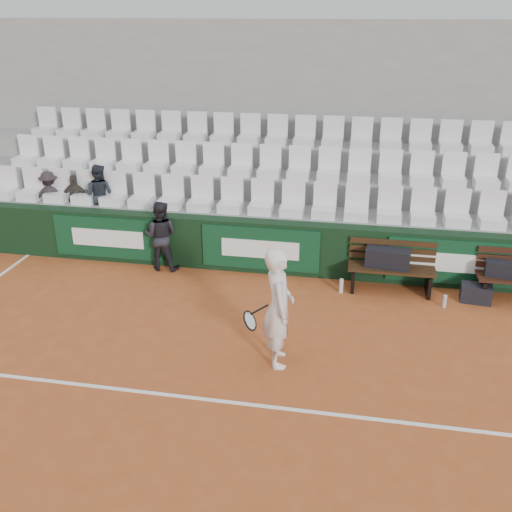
{
  "coord_description": "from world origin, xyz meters",
  "views": [
    {
      "loc": [
        1.48,
        -5.75,
        4.62
      ],
      "look_at": [
        -0.02,
        2.4,
        1.0
      ],
      "focal_mm": 40.0,
      "sensor_mm": 36.0,
      "label": 1
    }
  ],
  "objects_px": {
    "sports_bag_left": "(388,258)",
    "water_bottle_far": "(445,301)",
    "tennis_player": "(278,307)",
    "spectator_a": "(47,175)",
    "sports_bag_right": "(503,269)",
    "spectator_c": "(97,173)",
    "sports_bag_ground": "(476,293)",
    "ball_kid": "(161,236)",
    "water_bottle_near": "(341,286)",
    "bench_left": "(390,279)",
    "spectator_b": "(73,177)"
  },
  "relations": [
    {
      "from": "bench_left",
      "to": "sports_bag_right",
      "type": "height_order",
      "value": "sports_bag_right"
    },
    {
      "from": "sports_bag_left",
      "to": "water_bottle_far",
      "type": "xyz_separation_m",
      "value": [
        0.96,
        -0.5,
        -0.5
      ]
    },
    {
      "from": "tennis_player",
      "to": "water_bottle_far",
      "type": "bearing_deg",
      "value": 39.62
    },
    {
      "from": "bench_left",
      "to": "tennis_player",
      "type": "relative_size",
      "value": 0.86
    },
    {
      "from": "bench_left",
      "to": "tennis_player",
      "type": "distance_m",
      "value": 3.09
    },
    {
      "from": "sports_bag_ground",
      "to": "tennis_player",
      "type": "height_order",
      "value": "tennis_player"
    },
    {
      "from": "sports_bag_left",
      "to": "spectator_c",
      "type": "relative_size",
      "value": 0.61
    },
    {
      "from": "water_bottle_near",
      "to": "spectator_c",
      "type": "distance_m",
      "value": 5.3
    },
    {
      "from": "ball_kid",
      "to": "spectator_a",
      "type": "bearing_deg",
      "value": -17.41
    },
    {
      "from": "spectator_a",
      "to": "spectator_c",
      "type": "distance_m",
      "value": 1.09
    },
    {
      "from": "sports_bag_left",
      "to": "ball_kid",
      "type": "relative_size",
      "value": 0.56
    },
    {
      "from": "sports_bag_right",
      "to": "sports_bag_ground",
      "type": "height_order",
      "value": "sports_bag_right"
    },
    {
      "from": "sports_bag_ground",
      "to": "spectator_a",
      "type": "xyz_separation_m",
      "value": [
        -8.3,
        1.07,
        1.37
      ]
    },
    {
      "from": "ball_kid",
      "to": "spectator_b",
      "type": "height_order",
      "value": "spectator_b"
    },
    {
      "from": "tennis_player",
      "to": "ball_kid",
      "type": "distance_m",
      "value": 3.79
    },
    {
      "from": "sports_bag_right",
      "to": "tennis_player",
      "type": "bearing_deg",
      "value": -143.72
    },
    {
      "from": "spectator_c",
      "to": "spectator_a",
      "type": "bearing_deg",
      "value": 0.22
    },
    {
      "from": "spectator_c",
      "to": "water_bottle_near",
      "type": "bearing_deg",
      "value": 166.99
    },
    {
      "from": "sports_bag_ground",
      "to": "water_bottle_near",
      "type": "bearing_deg",
      "value": -177.74
    },
    {
      "from": "sports_bag_ground",
      "to": "water_bottle_near",
      "type": "distance_m",
      "value": 2.28
    },
    {
      "from": "water_bottle_near",
      "to": "ball_kid",
      "type": "height_order",
      "value": "ball_kid"
    },
    {
      "from": "sports_bag_right",
      "to": "spectator_b",
      "type": "xyz_separation_m",
      "value": [
        -8.13,
        0.94,
        0.92
      ]
    },
    {
      "from": "water_bottle_far",
      "to": "tennis_player",
      "type": "distance_m",
      "value": 3.36
    },
    {
      "from": "sports_bag_left",
      "to": "spectator_c",
      "type": "xyz_separation_m",
      "value": [
        -5.71,
        0.89,
        1.01
      ]
    },
    {
      "from": "sports_bag_ground",
      "to": "bench_left",
      "type": "bearing_deg",
      "value": 174.55
    },
    {
      "from": "water_bottle_near",
      "to": "spectator_a",
      "type": "bearing_deg",
      "value": 169.08
    },
    {
      "from": "spectator_b",
      "to": "spectator_a",
      "type": "bearing_deg",
      "value": -7.31
    },
    {
      "from": "water_bottle_near",
      "to": "spectator_b",
      "type": "relative_size",
      "value": 0.26
    },
    {
      "from": "tennis_player",
      "to": "water_bottle_near",
      "type": "bearing_deg",
      "value": 71.17
    },
    {
      "from": "tennis_player",
      "to": "spectator_c",
      "type": "relative_size",
      "value": 1.41
    },
    {
      "from": "sports_bag_left",
      "to": "spectator_a",
      "type": "bearing_deg",
      "value": 172.51
    },
    {
      "from": "water_bottle_far",
      "to": "tennis_player",
      "type": "height_order",
      "value": "tennis_player"
    },
    {
      "from": "sports_bag_left",
      "to": "water_bottle_far",
      "type": "distance_m",
      "value": 1.19
    },
    {
      "from": "bench_left",
      "to": "ball_kid",
      "type": "bearing_deg",
      "value": 177.58
    },
    {
      "from": "water_bottle_far",
      "to": "spectator_b",
      "type": "relative_size",
      "value": 0.22
    },
    {
      "from": "ball_kid",
      "to": "spectator_a",
      "type": "height_order",
      "value": "spectator_a"
    },
    {
      "from": "sports_bag_ground",
      "to": "water_bottle_far",
      "type": "height_order",
      "value": "sports_bag_ground"
    },
    {
      "from": "water_bottle_near",
      "to": "water_bottle_far",
      "type": "xyz_separation_m",
      "value": [
        1.73,
        -0.23,
        -0.02
      ]
    },
    {
      "from": "tennis_player",
      "to": "sports_bag_left",
      "type": "bearing_deg",
      "value": 58.94
    },
    {
      "from": "sports_bag_ground",
      "to": "spectator_a",
      "type": "height_order",
      "value": "spectator_a"
    },
    {
      "from": "sports_bag_right",
      "to": "spectator_a",
      "type": "distance_m",
      "value": 8.79
    },
    {
      "from": "ball_kid",
      "to": "spectator_a",
      "type": "relative_size",
      "value": 1.3
    },
    {
      "from": "sports_bag_right",
      "to": "water_bottle_far",
      "type": "bearing_deg",
      "value": -154.37
    },
    {
      "from": "water_bottle_near",
      "to": "tennis_player",
      "type": "distance_m",
      "value": 2.55
    },
    {
      "from": "sports_bag_ground",
      "to": "tennis_player",
      "type": "bearing_deg",
      "value": -141.91
    },
    {
      "from": "water_bottle_far",
      "to": "spectator_b",
      "type": "bearing_deg",
      "value": 169.08
    },
    {
      "from": "sports_bag_left",
      "to": "tennis_player",
      "type": "xyz_separation_m",
      "value": [
        -1.55,
        -2.58,
        0.26
      ]
    },
    {
      "from": "sports_bag_left",
      "to": "sports_bag_right",
      "type": "xyz_separation_m",
      "value": [
        1.89,
        -0.05,
        -0.04
      ]
    },
    {
      "from": "bench_left",
      "to": "sports_bag_left",
      "type": "bearing_deg",
      "value": 151.3
    },
    {
      "from": "tennis_player",
      "to": "spectator_a",
      "type": "xyz_separation_m",
      "value": [
        -5.24,
        3.47,
        0.64
      ]
    }
  ]
}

